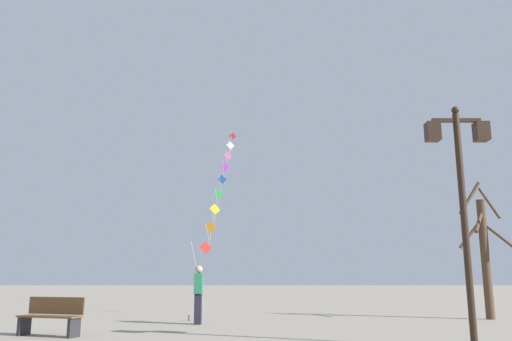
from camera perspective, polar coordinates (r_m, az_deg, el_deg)
The scene contains 6 objects.
ground_plane at distance 21.83m, azimuth 2.62°, elevation -15.28°, with size 160.00×160.00×0.00m, color gray.
twin_lantern_lamp_post at distance 11.57m, azimuth 21.56°, elevation -0.61°, with size 1.31×0.28×4.94m.
kite_train at distance 25.15m, azimuth -4.06°, elevation -1.94°, with size 1.01×13.66×10.14m.
kite_flyer at distance 15.94m, azimuth -6.45°, elevation -13.26°, with size 0.24×0.60×1.71m.
bare_tree at distance 19.33m, azimuth 23.78°, elevation -8.10°, with size 1.71×1.11×4.62m.
park_bench at distance 13.57m, azimuth -21.72°, elevation -14.72°, with size 1.65×0.95×0.89m.
Camera 1 is at (-0.99, -1.76, 1.33)m, focal length 36.28 mm.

